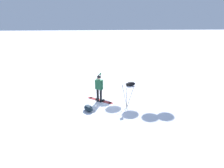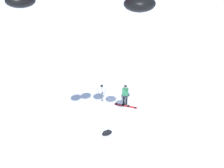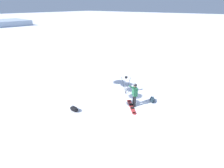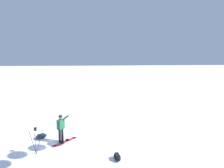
% 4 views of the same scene
% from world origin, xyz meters
% --- Properties ---
extents(ground_plane, '(300.00, 300.00, 0.00)m').
position_xyz_m(ground_plane, '(0.00, 0.00, 0.00)').
color(ground_plane, white).
extents(snowboarder, '(0.75, 0.47, 1.66)m').
position_xyz_m(snowboarder, '(0.66, -0.57, 0.99)').
color(snowboarder, black).
rests_on(snowboarder, ground_plane).
extents(snowboard, '(1.40, 1.39, 0.10)m').
position_xyz_m(snowboard, '(0.46, -0.51, 0.02)').
color(snowboard, '#B23333').
rests_on(snowboard, ground_plane).
extents(gear_bag_large, '(0.77, 0.63, 0.29)m').
position_xyz_m(gear_bag_large, '(1.92, -1.29, 0.16)').
color(gear_bag_large, '#192833').
rests_on(gear_bag_large, ground_plane).
extents(camera_tripod, '(0.72, 0.63, 1.41)m').
position_xyz_m(camera_tripod, '(1.80, 0.84, 1.00)').
color(camera_tripod, '#262628').
rests_on(camera_tripod, ground_plane).
extents(gear_bag_small, '(0.36, 0.68, 0.30)m').
position_xyz_m(gear_bag_small, '(-2.19, 2.12, 0.16)').
color(gear_bag_small, black).
rests_on(gear_bag_small, ground_plane).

